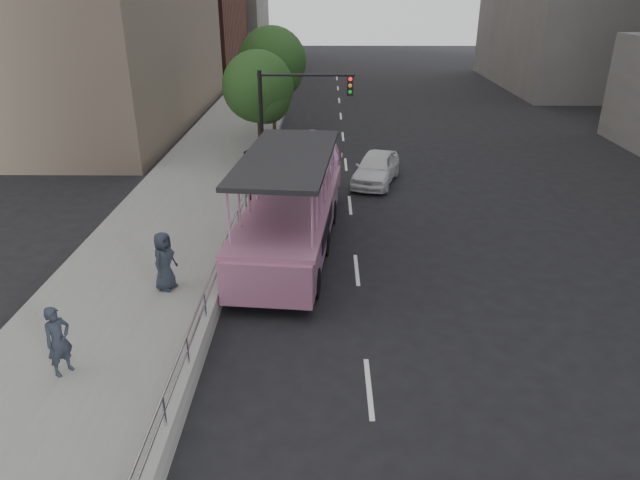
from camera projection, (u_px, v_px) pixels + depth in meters
ground at (326, 339)px, 15.00m from camera, size 160.00×160.00×0.00m
sidewalk at (191, 201)px, 24.13m from camera, size 5.50×80.00×0.30m
kerb_wall at (220, 286)px, 16.66m from camera, size 0.24×30.00×0.36m
guardrail at (218, 265)px, 16.39m from camera, size 0.07×22.00×0.71m
duck_boat at (295, 205)px, 20.34m from camera, size 3.61×11.00×3.59m
car at (376, 168)px, 26.59m from camera, size 2.84×4.58×1.46m
pedestrian_near at (58, 341)px, 12.88m from camera, size 0.68×0.75×1.72m
pedestrian_far at (164, 261)px, 16.54m from camera, size 0.84×1.02×1.78m
parking_sign at (249, 176)px, 22.10m from camera, size 0.26×0.59×2.79m
traffic_signal at (288, 110)px, 25.00m from camera, size 4.20×0.32×5.20m
street_tree_near at (260, 90)px, 28.01m from camera, size 3.52×3.52×5.72m
street_tree_far at (274, 64)px, 33.28m from camera, size 3.97×3.97×6.45m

